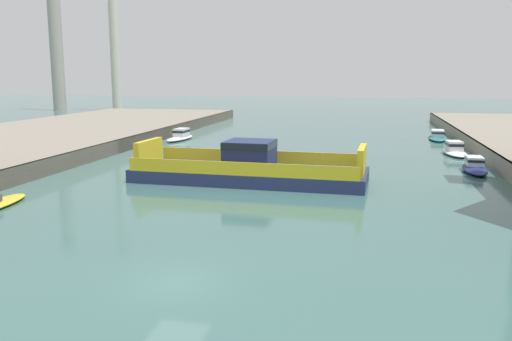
# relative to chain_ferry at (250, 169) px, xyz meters

# --- Properties ---
(ground_plane) EXTENTS (400.00, 400.00, 0.00)m
(ground_plane) POSITION_rel_chain_ferry_xyz_m (1.75, -23.14, -1.08)
(ground_plane) COLOR #3D6660
(chain_ferry) EXTENTS (20.26, 7.88, 3.53)m
(chain_ferry) POSITION_rel_chain_ferry_xyz_m (0.00, 0.00, 0.00)
(chain_ferry) COLOR navy
(chain_ferry) RESTS_ON ground
(moored_boat_near_left) EXTENTS (2.82, 6.98, 1.54)m
(moored_boat_near_left) POSITION_rel_chain_ferry_xyz_m (19.78, 20.09, -0.51)
(moored_boat_near_left) COLOR white
(moored_boat_near_left) RESTS_ON ground
(moored_boat_near_right) EXTENTS (2.74, 7.49, 1.60)m
(moored_boat_near_right) POSITION_rel_chain_ferry_xyz_m (-16.05, 27.07, -0.48)
(moored_boat_near_right) COLOR white
(moored_boat_near_right) RESTS_ON ground
(moored_boat_mid_right) EXTENTS (2.24, 6.57, 1.44)m
(moored_boat_mid_right) POSITION_rel_chain_ferry_xyz_m (19.89, 8.58, -0.55)
(moored_boat_mid_right) COLOR navy
(moored_boat_mid_right) RESTS_ON ground
(moored_boat_far_left) EXTENTS (3.00, 8.44, 1.30)m
(moored_boat_far_left) POSITION_rel_chain_ferry_xyz_m (19.71, 35.29, -0.60)
(moored_boat_far_left) COLOR #237075
(moored_boat_far_left) RESTS_ON ground
(smokestack_distant_a) EXTENTS (3.49, 3.49, 36.61)m
(smokestack_distant_a) POSITION_rel_chain_ferry_xyz_m (-68.03, 80.88, 18.27)
(smokestack_distant_a) COLOR #9E998E
(smokestack_distant_a) RESTS_ON ground
(smokestack_distant_b) EXTENTS (2.60, 2.60, 37.42)m
(smokestack_distant_b) POSITION_rel_chain_ferry_xyz_m (-52.82, 82.49, 18.67)
(smokestack_distant_b) COLOR beige
(smokestack_distant_b) RESTS_ON ground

